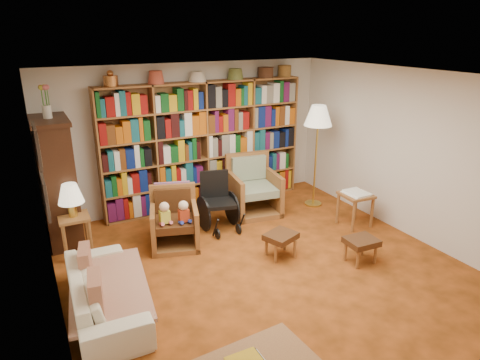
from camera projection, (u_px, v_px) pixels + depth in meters
floor at (261, 265)px, 5.79m from camera, size 5.00×5.00×0.00m
ceiling at (264, 76)px, 4.95m from camera, size 5.00×5.00×0.00m
wall_back at (191, 136)px, 7.47m from camera, size 5.00×0.00×5.00m
wall_front at (426, 273)px, 3.28m from camera, size 5.00×0.00×5.00m
wall_left at (47, 215)px, 4.29m from camera, size 0.00×5.00×5.00m
wall_right at (405, 153)px, 6.45m from camera, size 0.00×5.00×5.00m
bookshelf at (205, 141)px, 7.44m from camera, size 3.60×0.30×2.42m
curio_cabinet at (57, 180)px, 6.17m from camera, size 0.50×0.95×2.40m
framed_pictures at (41, 171)px, 4.43m from camera, size 0.03×0.52×0.97m
sofa at (105, 292)px, 4.75m from camera, size 1.79×0.75×0.52m
sofa_throw at (109, 287)px, 4.76m from camera, size 1.01×1.63×0.04m
cushion_left at (86, 265)px, 4.93m from camera, size 0.19×0.40×0.38m
cushion_right at (96, 297)px, 4.34m from camera, size 0.19×0.42×0.41m
side_table_lamp at (75, 226)px, 5.93m from camera, size 0.41×0.41×0.59m
table_lamp at (70, 195)px, 5.77m from camera, size 0.35×0.35×0.47m
armchair_leather at (173, 221)px, 6.28m from camera, size 0.88×0.89×0.87m
armchair_sage at (251, 190)px, 7.42m from camera, size 0.91×0.93×0.99m
wheelchair at (218, 203)px, 6.76m from camera, size 0.54×0.74×0.92m
floor_lamp at (318, 120)px, 7.27m from camera, size 0.48×0.48×1.81m
side_table_papers at (356, 199)px, 6.82m from camera, size 0.49×0.49×0.57m
footstool_a at (281, 238)px, 5.92m from camera, size 0.51×0.48×0.35m
footstool_b at (361, 243)px, 5.78m from camera, size 0.43×0.37×0.35m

